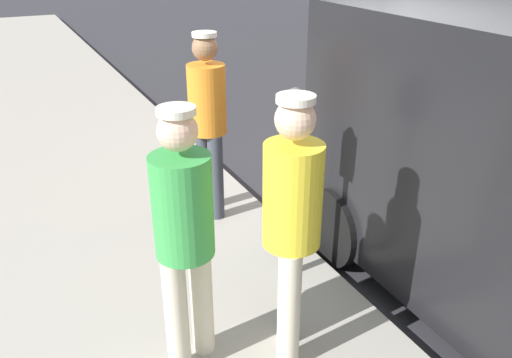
{
  "coord_description": "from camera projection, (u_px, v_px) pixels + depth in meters",
  "views": [
    {
      "loc": [
        3.13,
        3.57,
        2.6
      ],
      "look_at": [
        1.65,
        0.63,
        1.05
      ],
      "focal_mm": 36.36,
      "sensor_mm": 36.0,
      "label": 1
    }
  ],
  "objects": [
    {
      "name": "pedestrian_in_orange",
      "position": [
        208.0,
        115.0,
        4.65
      ],
      "size": [
        0.34,
        0.36,
        1.72
      ],
      "color": "#383D47",
      "rests_on": "sidewalk_slab"
    },
    {
      "name": "pedestrian_in_yellow",
      "position": [
        292.0,
        219.0,
        2.97
      ],
      "size": [
        0.34,
        0.34,
        1.71
      ],
      "color": "beige",
      "rests_on": "sidewalk_slab"
    },
    {
      "name": "parking_meter_near",
      "position": [
        293.0,
        154.0,
        3.7
      ],
      "size": [
        0.14,
        0.18,
        1.52
      ],
      "color": "gray",
      "rests_on": "sidewalk_slab"
    },
    {
      "name": "pedestrian_in_green",
      "position": [
        184.0,
        229.0,
        2.91
      ],
      "size": [
        0.34,
        0.34,
        1.67
      ],
      "color": "beige",
      "rests_on": "sidewalk_slab"
    },
    {
      "name": "ground_plane",
      "position": [
        373.0,
        218.0,
        5.26
      ],
      "size": [
        80.0,
        80.0,
        0.0
      ],
      "primitive_type": "plane",
      "color": "#2D2D33"
    }
  ]
}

